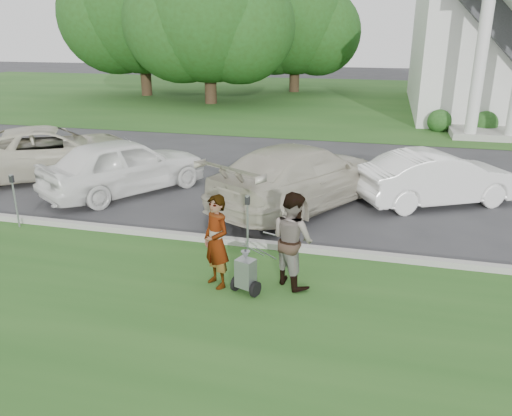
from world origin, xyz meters
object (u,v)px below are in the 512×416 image
at_px(parking_meter_far, 14,195).
at_px(striping_cart, 246,274).
at_px(church, 507,2).
at_px(tree_left, 208,19).
at_px(parking_meter_near, 248,218).
at_px(person_right, 293,240).
at_px(car_a, 52,152).
at_px(tree_back, 295,27).
at_px(car_d, 438,178).
at_px(car_c, 301,176).
at_px(car_b, 125,165).
at_px(tree_far, 141,12).
at_px(person_left, 216,242).

bearing_deg(parking_meter_far, striping_cart, -15.61).
xyz_separation_m(church, parking_meter_far, (-14.18, -22.86, -5.12)).
xyz_separation_m(tree_left, parking_meter_near, (8.50, -21.88, -4.29)).
bearing_deg(church, striping_cart, -108.28).
distance_m(person_right, car_a, 10.24).
height_order(tree_back, parking_meter_near, tree_back).
xyz_separation_m(car_a, car_d, (11.68, 0.19, -0.08)).
distance_m(church, car_c, 21.78).
bearing_deg(car_d, church, -41.60).
bearing_deg(car_c, tree_back, -50.85).
distance_m(parking_meter_far, car_c, 7.00).
relative_size(parking_meter_near, car_d, 0.30).
bearing_deg(tree_back, person_right, -79.70).
bearing_deg(car_b, tree_back, -58.07).
distance_m(tree_far, car_a, 22.24).
xyz_separation_m(tree_back, parking_meter_near, (4.50, -29.88, -3.91)).
xyz_separation_m(person_right, car_c, (-0.58, 4.40, -0.06)).
height_order(church, tree_left, church).
relative_size(person_left, person_right, 0.98).
height_order(parking_meter_near, car_d, car_d).
bearing_deg(tree_left, tree_back, 63.43).
bearing_deg(tree_far, person_right, -58.90).
height_order(person_left, person_right, person_right).
distance_m(person_left, person_right, 1.36).
bearing_deg(striping_cart, car_d, 78.36).
distance_m(parking_meter_near, parking_meter_far, 5.67).
bearing_deg(car_a, car_c, -131.88).
bearing_deg(parking_meter_far, person_right, -9.68).
distance_m(tree_left, person_left, 25.09).
height_order(person_left, car_b, person_left).
relative_size(parking_meter_far, car_a, 0.23).
relative_size(person_right, parking_meter_near, 1.35).
relative_size(striping_cart, parking_meter_far, 0.79).
xyz_separation_m(car_b, car_c, (5.06, 0.12, 0.02)).
relative_size(person_right, parking_meter_far, 1.35).
bearing_deg(parking_meter_far, car_c, 27.62).
bearing_deg(church, car_b, -123.45).
bearing_deg(car_a, person_left, -162.99).
distance_m(church, person_left, 26.41).
xyz_separation_m(person_right, parking_meter_near, (-1.11, 1.01, -0.06)).
xyz_separation_m(person_right, car_d, (2.92, 5.50, -0.17)).
bearing_deg(parking_meter_near, parking_meter_far, 178.50).
height_order(tree_left, tree_far, tree_far).
bearing_deg(parking_meter_far, tree_far, 109.66).
height_order(person_left, parking_meter_far, person_left).
distance_m(tree_back, parking_meter_near, 30.47).
relative_size(church, car_b, 5.10).
distance_m(striping_cart, person_left, 0.77).
bearing_deg(person_right, car_a, 9.05).
xyz_separation_m(parking_meter_near, car_a, (-7.64, 4.31, -0.03)).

